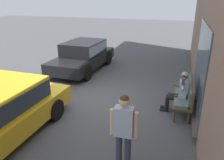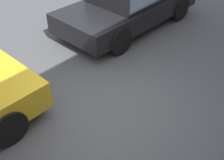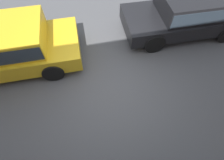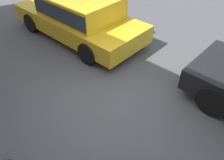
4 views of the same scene
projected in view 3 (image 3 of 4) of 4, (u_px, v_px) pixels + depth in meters
ground_plane at (109, 88)px, 5.12m from camera, size 60.00×60.00×0.00m
parked_car_near at (188, 12)px, 5.90m from camera, size 4.21×1.95×1.38m
parked_car_mid at (2, 46)px, 5.02m from camera, size 4.52×2.00×1.37m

